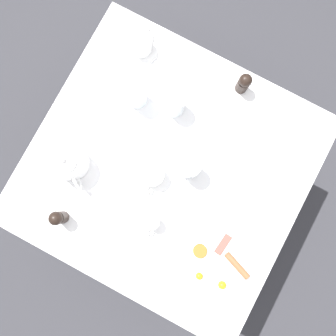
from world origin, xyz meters
TOP-DOWN VIEW (x-y plane):
  - ground_plane at (0.00, 0.00)m, footprint 8.00×8.00m
  - table at (0.00, 0.00)m, footprint 0.98×1.03m
  - breakfast_plate at (0.23, 0.33)m, footprint 0.29×0.29m
  - teapot_near at (0.16, -0.33)m, footprint 0.15×0.19m
  - teacup_with_saucer_left at (0.05, -0.04)m, footprint 0.14×0.14m
  - teacup_with_saucer_right at (-0.37, -0.32)m, footprint 0.14×0.14m
  - water_glass_tall at (-0.03, 0.07)m, footprint 0.08×0.08m
  - water_glass_short at (-0.18, -0.23)m, footprint 0.08×0.08m
  - wine_glass_spare at (-0.22, -0.09)m, footprint 0.08×0.08m
  - creamer_jug at (0.21, 0.04)m, footprint 0.08×0.05m
  - pepper_grinder at (-0.41, 0.10)m, footprint 0.05×0.05m
  - salt_grinder at (0.35, -0.26)m, footprint 0.05×0.05m
  - fork_by_plate at (-0.17, 0.16)m, footprint 0.18×0.09m
  - knife_by_plate at (-0.30, 0.34)m, footprint 0.21×0.06m

SIDE VIEW (x-z plane):
  - ground_plane at x=0.00m, z-range 0.00..0.00m
  - table at x=0.00m, z-range 0.30..1.05m
  - fork_by_plate at x=-0.17m, z-range 0.75..0.75m
  - knife_by_plate at x=-0.30m, z-range 0.75..0.75m
  - breakfast_plate at x=0.23m, z-range 0.73..0.77m
  - teacup_with_saucer_left at x=0.05m, z-range 0.74..0.81m
  - teacup_with_saucer_right at x=-0.37m, z-range 0.74..0.81m
  - creamer_jug at x=0.21m, z-range 0.75..0.81m
  - pepper_grinder at x=-0.41m, z-range 0.75..0.85m
  - salt_grinder at x=0.35m, z-range 0.75..0.85m
  - teapot_near at x=0.16m, z-range 0.74..0.87m
  - wine_glass_spare at x=-0.22m, z-range 0.75..0.86m
  - water_glass_tall at x=-0.03m, z-range 0.75..0.87m
  - water_glass_short at x=-0.18m, z-range 0.75..0.87m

